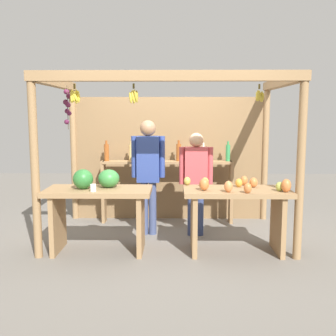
# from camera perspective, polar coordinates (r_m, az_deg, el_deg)

# --- Properties ---
(ground_plane) EXTENTS (12.00, 12.00, 0.00)m
(ground_plane) POSITION_cam_1_polar(r_m,az_deg,el_deg) (5.89, 0.03, -9.52)
(ground_plane) COLOR slate
(ground_plane) RESTS_ON ground
(market_stall) EXTENTS (3.27, 1.96, 2.24)m
(market_stall) POSITION_cam_1_polar(r_m,az_deg,el_deg) (6.06, 0.02, 3.60)
(market_stall) COLOR #99754C
(market_stall) RESTS_ON ground
(fruit_counter_left) EXTENTS (1.32, 0.64, 1.06)m
(fruit_counter_left) POSITION_cam_1_polar(r_m,az_deg,el_deg) (5.14, -9.91, -4.54)
(fruit_counter_left) COLOR #99754C
(fruit_counter_left) RESTS_ON ground
(fruit_counter_right) EXTENTS (1.34, 0.66, 0.97)m
(fruit_counter_right) POSITION_cam_1_polar(r_m,az_deg,el_deg) (5.11, 9.74, -5.20)
(fruit_counter_right) COLOR #99754C
(fruit_counter_right) RESTS_ON ground
(bottle_shelf_unit) EXTENTS (2.10, 0.22, 1.35)m
(bottle_shelf_unit) POSITION_cam_1_polar(r_m,az_deg,el_deg) (6.39, -0.26, -0.73)
(bottle_shelf_unit) COLOR #99754C
(bottle_shelf_unit) RESTS_ON ground
(vendor_man) EXTENTS (0.48, 0.22, 1.66)m
(vendor_man) POSITION_cam_1_polar(r_m,az_deg,el_deg) (5.73, -2.84, 0.22)
(vendor_man) COLOR #404C76
(vendor_man) RESTS_ON ground
(vendor_woman) EXTENTS (0.48, 0.20, 1.48)m
(vendor_woman) POSITION_cam_1_polar(r_m,az_deg,el_deg) (5.70, 4.00, -1.05)
(vendor_woman) COLOR navy
(vendor_woman) RESTS_ON ground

